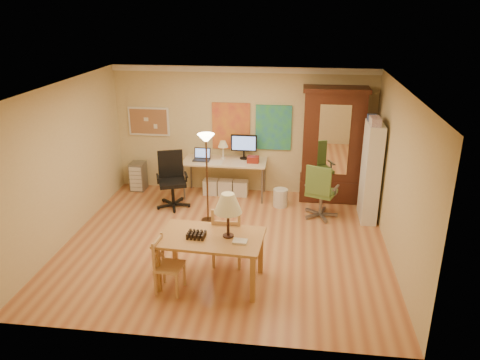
# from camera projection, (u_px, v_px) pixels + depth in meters

# --- Properties ---
(floor) EXTENTS (5.50, 5.50, 0.00)m
(floor) POSITION_uv_depth(u_px,v_px,m) (225.00, 243.00, 8.11)
(floor) COLOR #AD623D
(floor) RESTS_ON ground
(crown_molding) EXTENTS (5.50, 0.08, 0.12)m
(crown_molding) POSITION_uv_depth(u_px,v_px,m) (243.00, 69.00, 9.45)
(crown_molding) COLOR white
(crown_molding) RESTS_ON floor
(corkboard) EXTENTS (0.90, 0.04, 0.62)m
(corkboard) POSITION_uv_depth(u_px,v_px,m) (149.00, 121.00, 10.11)
(corkboard) COLOR #9D6C49
(corkboard) RESTS_ON floor
(art_panel_left) EXTENTS (0.80, 0.04, 1.00)m
(art_panel_left) POSITION_uv_depth(u_px,v_px,m) (231.00, 126.00, 9.91)
(art_panel_left) COLOR gold
(art_panel_left) RESTS_ON floor
(art_panel_right) EXTENTS (0.75, 0.04, 0.95)m
(art_panel_right) POSITION_uv_depth(u_px,v_px,m) (273.00, 128.00, 9.81)
(art_panel_right) COLOR teal
(art_panel_right) RESTS_ON floor
(dining_table) EXTENTS (1.56, 0.99, 1.42)m
(dining_table) POSITION_uv_depth(u_px,v_px,m) (217.00, 227.00, 6.69)
(dining_table) COLOR olive
(dining_table) RESTS_ON floor
(ladder_chair_back) EXTENTS (0.47, 0.45, 1.00)m
(ladder_chair_back) POSITION_uv_depth(u_px,v_px,m) (228.00, 237.00, 7.32)
(ladder_chair_back) COLOR tan
(ladder_chair_back) RESTS_ON floor
(ladder_chair_left) EXTENTS (0.40, 0.42, 0.84)m
(ladder_chair_left) POSITION_uv_depth(u_px,v_px,m) (168.00, 267.00, 6.65)
(ladder_chair_left) COLOR tan
(ladder_chair_left) RESTS_ON floor
(torchiere_lamp) EXTENTS (0.31, 0.31, 1.71)m
(torchiere_lamp) POSITION_uv_depth(u_px,v_px,m) (206.00, 152.00, 8.45)
(torchiere_lamp) COLOR #452D1B
(torchiere_lamp) RESTS_ON floor
(computer_desk) EXTENTS (1.75, 0.76, 1.32)m
(computer_desk) POSITION_uv_depth(u_px,v_px,m) (227.00, 174.00, 9.98)
(computer_desk) COLOR beige
(computer_desk) RESTS_ON floor
(office_chair_black) EXTENTS (0.70, 0.70, 1.13)m
(office_chair_black) POSITION_uv_depth(u_px,v_px,m) (173.00, 192.00, 9.49)
(office_chair_black) COLOR black
(office_chair_black) RESTS_ON floor
(office_chair_green) EXTENTS (0.67, 0.67, 1.09)m
(office_chair_green) POSITION_uv_depth(u_px,v_px,m) (320.00, 203.00, 8.99)
(office_chair_green) COLOR slate
(office_chair_green) RESTS_ON floor
(drawer_cart) EXTENTS (0.31, 0.37, 0.62)m
(drawer_cart) POSITION_uv_depth(u_px,v_px,m) (138.00, 176.00, 10.34)
(drawer_cart) COLOR slate
(drawer_cart) RESTS_ON floor
(armoire) EXTENTS (1.29, 0.61, 2.37)m
(armoire) POSITION_uv_depth(u_px,v_px,m) (332.00, 152.00, 9.60)
(armoire) COLOR #3C1C10
(armoire) RESTS_ON floor
(bookshelf) EXTENTS (0.28, 0.75, 1.88)m
(bookshelf) POSITION_uv_depth(u_px,v_px,m) (371.00, 172.00, 8.74)
(bookshelf) COLOR white
(bookshelf) RESTS_ON floor
(wastebin) EXTENTS (0.30, 0.30, 0.37)m
(wastebin) POSITION_uv_depth(u_px,v_px,m) (280.00, 198.00, 9.52)
(wastebin) COLOR silver
(wastebin) RESTS_ON floor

